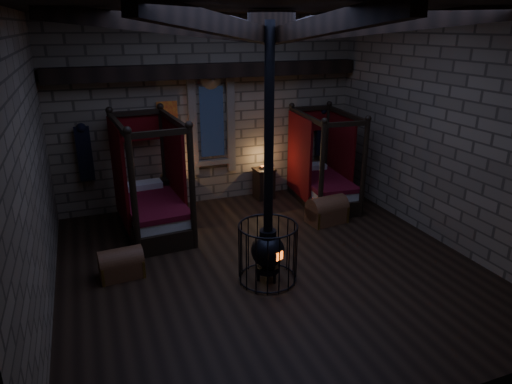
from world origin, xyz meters
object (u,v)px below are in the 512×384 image
object	(u,v)px
bed_left	(152,204)
trunk_left	(121,264)
bed_right	(322,181)
stove	(268,247)
trunk_right	(327,211)

from	to	relation	value
bed_left	trunk_left	size ratio (longest dim) A/B	3.13
bed_left	trunk_left	bearing A→B (deg)	-118.88
bed_right	stove	size ratio (longest dim) A/B	0.53
bed_left	stove	world-z (taller)	stove
trunk_right	trunk_left	bearing A→B (deg)	-176.80
bed_left	bed_right	xyz separation A→B (m)	(3.99, 0.17, -0.04)
bed_right	trunk_left	size ratio (longest dim) A/B	2.90
bed_left	trunk_left	world-z (taller)	bed_left
trunk_right	stove	size ratio (longest dim) A/B	0.21
bed_left	bed_right	world-z (taller)	bed_left
bed_left	stove	distance (m)	3.04
bed_right	trunk_left	xyz separation A→B (m)	(-4.79, -1.87, -0.30)
trunk_left	stove	xyz separation A→B (m)	(2.24, -0.97, 0.38)
stove	trunk_left	bearing A→B (deg)	133.06
bed_left	stove	xyz separation A→B (m)	(1.44, -2.68, 0.04)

